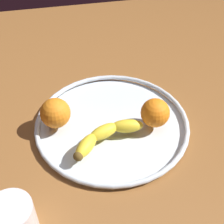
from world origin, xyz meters
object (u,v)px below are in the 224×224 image
at_px(banana, 105,135).
at_px(fruit_bowl, 112,124).
at_px(ambient_mug, 12,220).
at_px(orange_front_left, 155,113).
at_px(orange_center, 55,113).

bearing_deg(banana, fruit_bowl, -137.74).
height_order(banana, ambient_mug, ambient_mug).
height_order(banana, orange_front_left, orange_front_left).
distance_m(banana, orange_front_left, 0.13).
bearing_deg(fruit_bowl, banana, 63.85).
relative_size(orange_front_left, ambient_mug, 0.59).
distance_m(fruit_bowl, ambient_mug, 0.32).
xyz_separation_m(banana, orange_front_left, (-0.12, -0.03, 0.02)).
bearing_deg(orange_center, banana, 144.52).
bearing_deg(orange_front_left, orange_center, -11.17).
distance_m(banana, orange_center, 0.13).
xyz_separation_m(banana, ambient_mug, (0.20, 0.17, 0.00)).
height_order(orange_center, ambient_mug, orange_center).
relative_size(fruit_bowl, orange_front_left, 5.46).
xyz_separation_m(fruit_bowl, banana, (0.03, 0.06, 0.02)).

